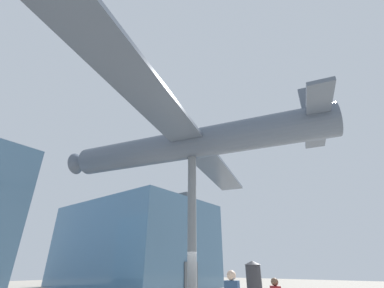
# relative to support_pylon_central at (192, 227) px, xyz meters

# --- Properties ---
(glass_pavilion_right) EXTENTS (11.05, 15.77, 8.77)m
(glass_pavilion_right) POSITION_rel_support_pylon_central_xyz_m (9.89, 15.74, 0.50)
(glass_pavilion_right) COLOR slate
(glass_pavilion_right) RESTS_ON ground_plane
(support_pylon_central) EXTENTS (0.43, 0.43, 7.19)m
(support_pylon_central) POSITION_rel_support_pylon_central_xyz_m (0.00, 0.00, 0.00)
(support_pylon_central) COLOR slate
(support_pylon_central) RESTS_ON ground_plane
(suspended_airplane) EXTENTS (18.75, 15.70, 2.84)m
(suspended_airplane) POSITION_rel_support_pylon_central_xyz_m (-0.04, 0.12, 4.41)
(suspended_airplane) COLOR #4C5666
(suspended_airplane) RESTS_ON support_pylon_central
(info_kiosk) EXTENTS (1.01, 1.01, 2.22)m
(info_kiosk) POSITION_rel_support_pylon_central_xyz_m (5.67, -0.20, -2.45)
(info_kiosk) COLOR #333338
(info_kiosk) RESTS_ON ground_plane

